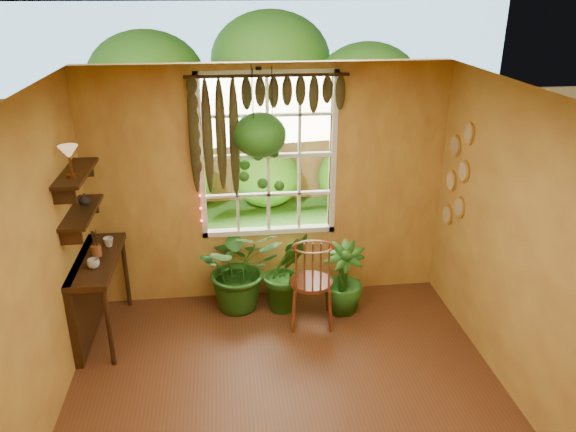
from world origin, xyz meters
The scene contains 23 objects.
floor centered at (0.00, 0.00, 0.00)m, with size 4.50×4.50×0.00m, color brown.
ceiling centered at (0.00, 0.00, 2.70)m, with size 4.50×4.50×0.00m, color white.
wall_back centered at (0.00, 2.25, 1.35)m, with size 4.00×4.00×0.00m, color gold.
wall_left centered at (-2.00, 0.00, 1.35)m, with size 4.50×4.50×0.00m, color gold.
wall_right centered at (2.00, 0.00, 1.35)m, with size 4.50×4.50×0.00m, color gold.
window centered at (0.00, 2.28, 1.70)m, with size 1.52×0.10×1.86m.
valance_vine centered at (-0.08, 2.16, 2.28)m, with size 1.70×0.12×1.10m.
string_lights centered at (-0.76, 2.19, 1.75)m, with size 0.03×0.03×1.54m, color #FF2633, non-canonical shape.
wall_plates centered at (1.98, 1.79, 1.55)m, with size 0.04×0.32×1.10m, color beige, non-canonical shape.
counter_ledge centered at (-1.91, 1.60, 0.55)m, with size 0.40×1.20×0.90m.
shelf_lower centered at (-1.88, 1.60, 1.40)m, with size 0.25×0.90×0.04m, color #33210E.
shelf_upper centered at (-1.88, 1.60, 1.80)m, with size 0.25×0.90×0.04m, color #33210E.
backyard centered at (0.24, 6.87, 1.28)m, with size 14.00×10.00×12.00m.
windsor_chair centered at (0.39, 1.54, 0.36)m, with size 0.51×0.53×1.24m.
potted_plant_left centered at (-0.35, 1.98, 0.51)m, with size 0.91×0.79×1.02m, color #1B4B14.
potted_plant_mid centered at (0.16, 1.86, 0.48)m, with size 0.53×0.43×0.96m, color #1B4B14.
potted_plant_right centered at (0.78, 1.75, 0.41)m, with size 0.46×0.46×0.82m, color #1B4B14.
hanging_basket centered at (-0.10, 1.99, 1.95)m, with size 0.54×0.54×1.30m.
cup_a centered at (-1.78, 1.38, 0.95)m, with size 0.12×0.12×0.09m, color silver.
cup_b centered at (-1.72, 1.86, 0.95)m, with size 0.10×0.10×0.10m, color beige.
brush_jar centered at (-1.80, 1.64, 1.04)m, with size 0.10×0.10×0.35m.
shelf_vase centered at (-1.87, 1.75, 1.48)m, with size 0.11×0.11×0.12m, color #B2AD99.
tiffany_lamp centered at (-1.86, 1.41, 2.04)m, with size 0.18×0.18×0.30m.
Camera 1 is at (-0.48, -3.64, 3.46)m, focal length 35.00 mm.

